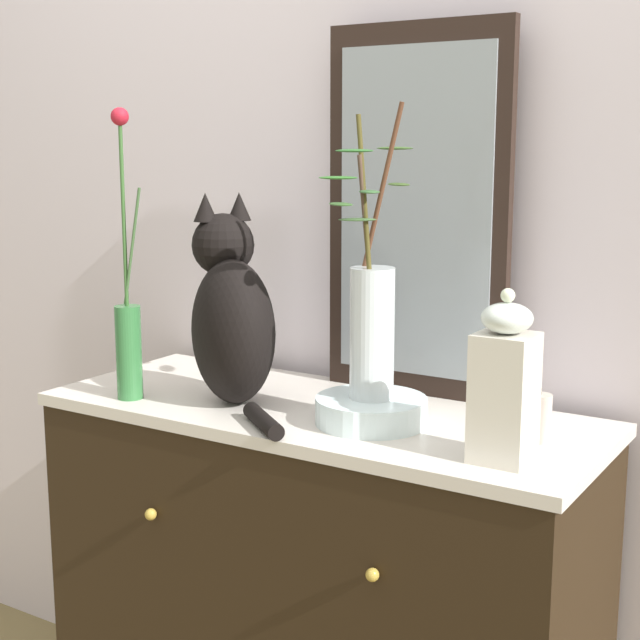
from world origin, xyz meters
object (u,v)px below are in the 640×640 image
object	(u,v)px
vase_slim_green	(128,330)
candle_pillar	(540,418)
sideboard	(320,617)
cat_sitting	(232,317)
jar_lidded_porcelain	(505,385)
vase_glass_clear	(372,320)
mirror_leaning	(417,213)
bowl_porcelain	(371,411)

from	to	relation	value
vase_slim_green	candle_pillar	distance (m)	0.85
sideboard	cat_sitting	xyz separation A→B (m)	(-0.18, -0.05, 0.64)
sideboard	jar_lidded_porcelain	xyz separation A→B (m)	(0.43, -0.11, 0.59)
cat_sitting	vase_glass_clear	bearing A→B (deg)	1.87
mirror_leaning	jar_lidded_porcelain	size ratio (longest dim) A/B	2.61
mirror_leaning	cat_sitting	distance (m)	0.44
sideboard	bowl_porcelain	xyz separation A→B (m)	(0.14, -0.04, 0.48)
vase_slim_green	vase_glass_clear	distance (m)	0.53
vase_slim_green	jar_lidded_porcelain	bearing A→B (deg)	2.71
cat_sitting	candle_pillar	bearing A→B (deg)	6.59
bowl_porcelain	jar_lidded_porcelain	distance (m)	0.32
sideboard	mirror_leaning	bearing A→B (deg)	62.24
mirror_leaning	bowl_porcelain	size ratio (longest dim) A/B	3.59
cat_sitting	sideboard	bearing A→B (deg)	16.32
mirror_leaning	candle_pillar	world-z (taller)	mirror_leaning
cat_sitting	vase_slim_green	xyz separation A→B (m)	(-0.19, -0.10, -0.03)
cat_sitting	vase_glass_clear	distance (m)	0.32
mirror_leaning	vase_glass_clear	distance (m)	0.31
vase_glass_clear	vase_slim_green	bearing A→B (deg)	-168.24
vase_glass_clear	jar_lidded_porcelain	distance (m)	0.31
mirror_leaning	cat_sitting	xyz separation A→B (m)	(-0.29, -0.26, -0.21)
sideboard	bowl_porcelain	bearing A→B (deg)	-16.47
vase_glass_clear	candle_pillar	distance (m)	0.35
jar_lidded_porcelain	candle_pillar	distance (m)	0.16
vase_glass_clear	bowl_porcelain	bearing A→B (deg)	23.55
sideboard	cat_sitting	size ratio (longest dim) A/B	2.68
mirror_leaning	candle_pillar	size ratio (longest dim) A/B	7.70
sideboard	jar_lidded_porcelain	bearing A→B (deg)	-14.48
bowl_porcelain	cat_sitting	bearing A→B (deg)	-178.05
mirror_leaning	jar_lidded_porcelain	bearing A→B (deg)	-44.37
cat_sitting	bowl_porcelain	world-z (taller)	cat_sitting
sideboard	jar_lidded_porcelain	distance (m)	0.74
cat_sitting	mirror_leaning	bearing A→B (deg)	41.83
vase_slim_green	jar_lidded_porcelain	xyz separation A→B (m)	(0.80, 0.04, -0.01)
bowl_porcelain	jar_lidded_porcelain	world-z (taller)	jar_lidded_porcelain
vase_slim_green	sideboard	bearing A→B (deg)	21.72
mirror_leaning	vase_slim_green	xyz separation A→B (m)	(-0.48, -0.35, -0.24)
sideboard	candle_pillar	bearing A→B (deg)	2.56
sideboard	bowl_porcelain	world-z (taller)	bowl_porcelain
vase_slim_green	bowl_porcelain	distance (m)	0.54
sideboard	mirror_leaning	distance (m)	0.87
bowl_porcelain	vase_glass_clear	size ratio (longest dim) A/B	0.39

